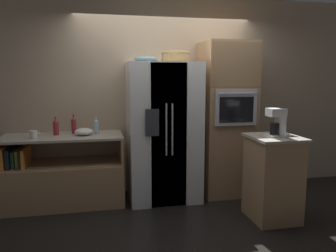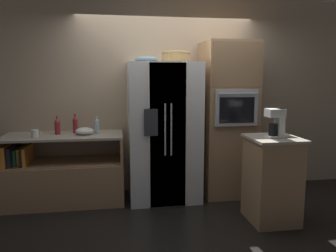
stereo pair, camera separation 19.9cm
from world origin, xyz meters
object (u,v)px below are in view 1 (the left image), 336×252
at_px(mixing_bowl, 84,132).
at_px(wicker_basket, 175,57).
at_px(mug, 34,134).
at_px(bottle_tall, 74,125).
at_px(coffee_maker, 277,121).
at_px(fruit_bowl, 146,59).
at_px(bottle_short, 96,126).
at_px(wall_oven, 226,119).
at_px(bottle_wide, 56,127).
at_px(refrigerator, 163,132).

bearing_deg(mixing_bowl, wicker_basket, -1.32).
relative_size(mug, mixing_bowl, 0.54).
xyz_separation_m(bottle_tall, coffee_maker, (2.30, -1.14, 0.14)).
height_order(fruit_bowl, coffee_maker, fruit_bowl).
xyz_separation_m(bottle_short, mug, (-0.75, -0.14, -0.06)).
bearing_deg(wall_oven, bottle_wide, 178.50).
height_order(wall_oven, bottle_short, wall_oven).
distance_m(wall_oven, coffee_maker, 1.03).
relative_size(wicker_basket, coffee_maker, 1.16).
bearing_deg(mug, mixing_bowl, 9.11).
relative_size(refrigerator, wicker_basket, 4.96).
height_order(bottle_wide, mug, bottle_wide).
bearing_deg(bottle_wide, bottle_tall, 19.78).
bearing_deg(wicker_basket, bottle_short, 175.80).
bearing_deg(refrigerator, bottle_tall, 171.11).
bearing_deg(bottle_wide, mixing_bowl, -13.86).
height_order(fruit_bowl, mug, fruit_bowl).
height_order(bottle_short, mixing_bowl, bottle_short).
distance_m(wicker_basket, mixing_bowl, 1.54).
height_order(wall_oven, bottle_wide, wall_oven).
relative_size(fruit_bowl, bottle_short, 1.31).
bearing_deg(wicker_basket, refrigerator, 176.79).
relative_size(bottle_wide, mug, 1.87).
distance_m(bottle_wide, mug, 0.31).
bearing_deg(bottle_short, bottle_wide, 175.79).
bearing_deg(mug, bottle_short, 10.86).
height_order(wall_oven, wicker_basket, wall_oven).
xyz_separation_m(fruit_bowl, coffee_maker, (1.35, -0.97, -0.72)).
xyz_separation_m(bottle_wide, mug, (-0.24, -0.18, -0.06)).
bearing_deg(wicker_basket, wall_oven, 4.13).
distance_m(bottle_tall, mixing_bowl, 0.22).
xyz_separation_m(wall_oven, bottle_wide, (-2.31, 0.06, -0.05)).
bearing_deg(fruit_bowl, bottle_short, 175.81).
distance_m(refrigerator, wicker_basket, 1.01).
distance_m(bottle_tall, bottle_short, 0.31).
relative_size(fruit_bowl, bottle_wide, 1.33).
bearing_deg(bottle_short, refrigerator, -4.38).
bearing_deg(bottle_tall, refrigerator, -8.89).
distance_m(wicker_basket, coffee_maker, 1.55).
bearing_deg(coffee_maker, refrigerator, 139.72).
bearing_deg(wicker_basket, mug, -177.86).
xyz_separation_m(bottle_short, mixing_bowl, (-0.16, -0.05, -0.06)).
bearing_deg(refrigerator, mug, -177.33).
relative_size(mixing_bowl, coffee_maker, 0.72).
distance_m(fruit_bowl, mixing_bowl, 1.24).
bearing_deg(bottle_tall, mixing_bowl, -51.28).
relative_size(bottle_wide, mixing_bowl, 1.02).
bearing_deg(wicker_basket, bottle_wide, 175.80).
distance_m(wall_oven, bottle_wide, 2.31).
bearing_deg(wall_oven, wicker_basket, -175.87).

